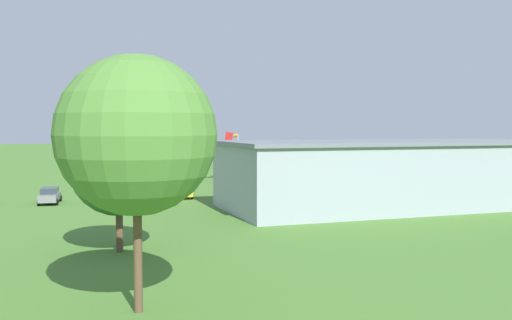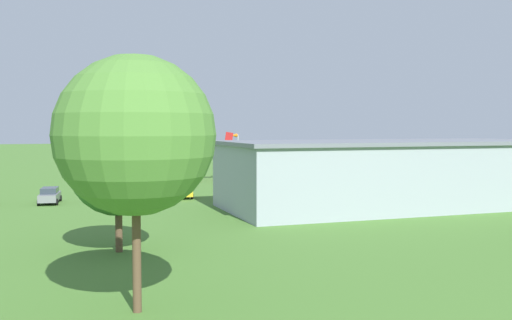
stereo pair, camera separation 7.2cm
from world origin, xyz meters
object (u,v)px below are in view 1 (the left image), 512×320
Objects in this scene: car_grey at (50,195)px; tree_behind_hangar_left at (119,168)px; person_near_hangar_door at (229,185)px; person_beside_truck at (243,187)px; car_white at (117,193)px; tree_near_perimeter_road at (136,135)px; person_by_parked_cars at (230,189)px; person_crossing_taxiway at (358,179)px; car_yellow at (182,190)px; windsock at (235,139)px; biplane at (208,147)px; hangar at (390,174)px.

car_grey is 26.55m from tree_behind_hangar_left.
person_beside_truck is at bearing 109.71° from person_near_hangar_door.
tree_near_perimeter_road is at bearing 85.07° from car_white.
car_white is at bearing -4.61° from person_by_parked_cars.
person_beside_truck is at bearing -176.11° from car_grey.
person_crossing_taxiway is (-38.87, -5.04, 0.03)m from car_grey.
car_yellow is at bearing -179.33° from car_grey.
tree_near_perimeter_road is 1.30× the size of tree_behind_hangar_left.
person_beside_truck is at bearing -114.45° from tree_near_perimeter_road.
car_white is 2.57× the size of person_beside_truck.
car_grey is at bearing 0.67° from car_yellow.
person_crossing_taxiway is (-32.19, -5.34, -0.01)m from car_white.
car_yellow is 0.71× the size of windsock.
person_beside_truck is (-7.58, -1.30, -0.01)m from car_yellow.
tree_near_perimeter_road reaches higher than person_crossing_taxiway.
tree_near_perimeter_road is (35.45, 43.19, 6.59)m from person_crossing_taxiway.
tree_behind_hangar_left is (18.04, 45.33, 0.35)m from biplane.
tree_behind_hangar_left is (14.95, 24.56, 4.42)m from person_by_parked_cars.
windsock is at bearing -108.64° from person_by_parked_cars.
hangar is at bearing -139.09° from tree_near_perimeter_road.
hangar is 3.97× the size of tree_behind_hangar_left.
tree_behind_hangar_left reaches higher than car_grey.
tree_near_perimeter_road reaches higher than hangar.
car_grey is (31.43, -13.87, -2.41)m from hangar.
car_white reaches higher than person_near_hangar_door.
biplane is 15.99m from person_near_hangar_door.
person_by_parked_cars is 0.21× the size of tree_behind_hangar_left.
hangar is at bearing 68.54° from person_crossing_taxiway.
car_yellow is at bearing 11.03° from person_crossing_taxiway.
person_beside_truck is 17.80m from person_crossing_taxiway.
person_beside_truck is 0.24× the size of windsock.
tree_near_perimeter_road is 12.50m from tree_behind_hangar_left.
person_by_parked_cars is at bearing 81.54° from biplane.
windsock is (10.56, -21.27, 5.06)m from person_crossing_taxiway.
hangar is 17.85m from person_by_parked_cars.
tree_near_perimeter_road is at bearing 68.88° from windsock.
biplane is at bearing -96.00° from person_near_hangar_door.
biplane reaches higher than person_beside_truck.
windsock is at bearing -85.55° from hangar.
hangar is 18.67× the size of person_by_parked_cars.
car_grey is 20.88m from person_near_hangar_door.
windsock is (-24.89, -64.46, -1.53)m from tree_near_perimeter_road.
person_by_parked_cars is at bearing 164.20° from car_yellow.
hangar is 29.96m from tree_behind_hangar_left.
car_white reaches higher than car_yellow.
tree_behind_hangar_left is (2.63, 25.56, 4.41)m from car_white.
car_white is 0.88× the size of car_grey.
car_white reaches higher than person_beside_truck.
biplane is at bearing -98.46° from person_by_parked_cars.
car_grey is at bearing -2.57° from car_white.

